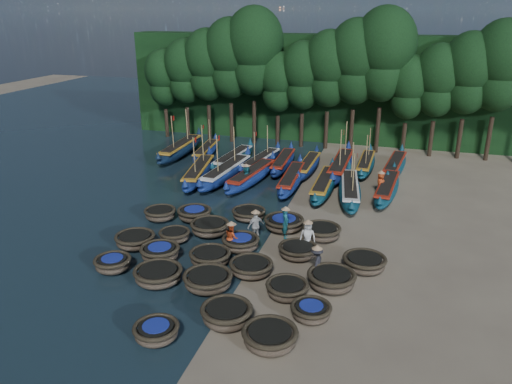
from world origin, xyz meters
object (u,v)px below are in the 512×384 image
(coracle_20, at_px, (160,214))
(fisherman_6, at_px, (380,183))
(coracle_9, at_px, (311,311))
(coracle_4, at_px, (270,337))
(coracle_15, at_px, (175,235))
(fisherman_4, at_px, (256,225))
(coracle_21, at_px, (194,214))
(coracle_17, at_px, (241,243))
(fisherman_5, at_px, (246,176))
(long_boat_13, at_px, (283,162))
(long_boat_17, at_px, (395,166))
(coracle_19, at_px, (364,263))
(coracle_8, at_px, (287,289))
(fisherman_1, at_px, (286,221))
(long_boat_8, at_px, (387,188))
(long_boat_11, at_px, (233,159))
(coracle_13, at_px, (251,267))
(long_boat_3, at_px, (226,172))
(coracle_18, at_px, (298,250))
(long_boat_5, at_px, (291,179))
(fisherman_3, at_px, (317,262))
(long_boat_10, at_px, (206,151))
(long_boat_14, at_px, (308,166))
(long_boat_6, at_px, (324,184))
(long_boat_4, at_px, (252,176))
(long_boat_12, at_px, (261,161))
(coracle_12, at_px, (210,257))
(fisherman_2, at_px, (232,236))
(coracle_6, at_px, (158,275))
(long_boat_2, at_px, (199,172))
(coracle_23, at_px, (284,223))
(long_boat_7, at_px, (350,190))
(coracle_2, at_px, (156,331))
(coracle_3, at_px, (227,314))
(coracle_14, at_px, (332,279))
(long_boat_15, at_px, (341,166))
(coracle_5, at_px, (113,263))
(coracle_10, at_px, (135,240))
(long_boat_16, at_px, (366,164))
(coracle_24, at_px, (322,232))
(fisherman_0, at_px, (308,236))
(coracle_11, at_px, (160,252))
(coracle_16, at_px, (210,227))
(long_boat_9, at_px, (181,149))
(coracle_22, at_px, (249,214))
(coracle_7, at_px, (208,280))

(coracle_20, relative_size, fisherman_6, 1.14)
(coracle_9, bearing_deg, coracle_4, -117.95)
(coracle_15, distance_m, fisherman_4, 4.55)
(coracle_21, bearing_deg, coracle_17, -37.27)
(fisherman_5, bearing_deg, long_boat_13, 170.49)
(long_boat_17, bearing_deg, coracle_19, -86.75)
(coracle_17, distance_m, long_boat_13, 15.00)
(coracle_8, distance_m, fisherman_1, 6.27)
(long_boat_8, relative_size, long_boat_11, 1.00)
(coracle_13, height_order, fisherman_5, fisherman_5)
(long_boat_3, bearing_deg, coracle_18, -48.89)
(long_boat_11, relative_size, fisherman_4, 4.06)
(coracle_4, relative_size, long_boat_5, 0.29)
(coracle_13, relative_size, fisherman_3, 1.32)
(coracle_20, relative_size, long_boat_10, 0.30)
(long_boat_14, bearing_deg, long_boat_6, -64.56)
(fisherman_3, bearing_deg, long_boat_4, -142.34)
(coracle_15, bearing_deg, coracle_21, 91.58)
(long_boat_12, bearing_deg, coracle_12, -74.45)
(long_boat_5, bearing_deg, fisherman_2, -96.39)
(coracle_6, distance_m, long_boat_2, 15.28)
(coracle_17, bearing_deg, coracle_23, 62.89)
(long_boat_5, distance_m, long_boat_17, 9.04)
(coracle_12, distance_m, fisherman_4, 3.67)
(long_boat_7, bearing_deg, long_boat_11, 145.89)
(coracle_2, relative_size, coracle_3, 0.98)
(coracle_2, xyz_separation_m, coracle_14, (6.00, 5.77, 0.08))
(coracle_20, bearing_deg, long_boat_15, 52.71)
(long_boat_6, relative_size, fisherman_5, 4.37)
(long_boat_11, xyz_separation_m, long_boat_15, (8.88, 0.20, 0.09))
(coracle_5, distance_m, fisherman_5, 13.90)
(coracle_10, xyz_separation_m, long_boat_16, (10.87, 17.61, 0.08))
(coracle_15, xyz_separation_m, long_boat_2, (-2.86, 10.41, 0.20))
(long_boat_12, height_order, long_boat_17, long_boat_12)
(long_boat_4, bearing_deg, coracle_3, -68.08)
(coracle_24, bearing_deg, long_boat_8, 68.53)
(coracle_6, height_order, long_boat_7, long_boat_7)
(long_boat_4, bearing_deg, coracle_15, -88.11)
(long_boat_8, bearing_deg, long_boat_7, -149.80)
(long_boat_13, height_order, fisherman_0, fisherman_0)
(coracle_14, distance_m, coracle_15, 9.44)
(coracle_11, distance_m, long_boat_6, 14.16)
(coracle_16, distance_m, long_boat_2, 10.05)
(coracle_12, relative_size, fisherman_2, 1.34)
(coracle_6, distance_m, long_boat_9, 21.98)
(coracle_5, xyz_separation_m, coracle_15, (1.50, 3.91, -0.04))
(fisherman_3, bearing_deg, long_boat_16, -174.43)
(coracle_22, bearing_deg, fisherman_1, -34.08)
(coracle_7, distance_m, coracle_11, 3.89)
(coracle_18, relative_size, fisherman_0, 1.16)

